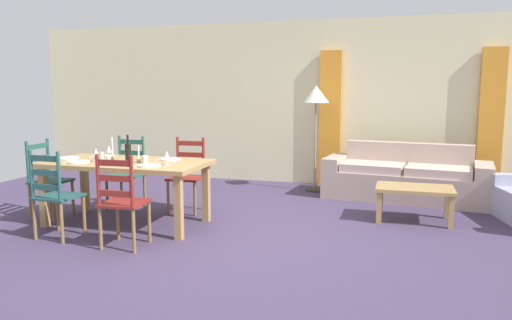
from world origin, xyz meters
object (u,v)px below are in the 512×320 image
Objects in this scene: dining_chair_near_left at (55,195)px; dining_chair_far_right at (188,175)px; couch at (406,179)px; dining_chair_head_west at (47,179)px; wine_bottle at (128,152)px; coffee_cup_primary at (145,159)px; wine_glass_near_right at (167,155)px; dining_chair_far_left at (128,173)px; standing_lamp at (316,101)px; dining_table at (126,169)px; coffee_table at (415,192)px; coffee_cup_secondary at (102,156)px; wine_glass_near_left at (96,152)px; wine_glass_far_left at (109,149)px; dining_chair_near_right at (122,201)px.

dining_chair_near_left is 1.71m from dining_chair_far_right.
dining_chair_head_west is at bearing -152.04° from couch.
coffee_cup_primary is at bearing -5.27° from wine_bottle.
dining_chair_far_left is at bearing 140.40° from wine_glass_near_right.
dining_chair_near_left is at bearing -124.68° from standing_lamp.
dining_table is 11.80× the size of wine_glass_near_right.
standing_lamp is (-1.45, 1.40, 1.06)m from coffee_table.
wine_bottle is 3.51× the size of coffee_cup_secondary.
wine_bottle reaches higher than coffee_cup_primary.
standing_lamp is at bearing 51.61° from wine_glass_near_left.
dining_chair_far_left is at bearing 43.38° from dining_chair_head_west.
dining_table is 6.01× the size of wine_bottle.
dining_chair_far_right is 1.04m from wine_glass_far_left.
dining_chair_far_right reaches higher than coffee_cup_primary.
dining_chair_far_left is 1.07× the size of coffee_table.
wine_glass_near_right is 1.79× the size of coffee_cup_secondary.
dining_chair_near_right is 1.03m from wine_glass_near_left.
wine_glass_near_right is at bearing 30.19° from dining_chair_near_left.
coffee_table is (3.67, 0.39, -0.12)m from dining_chair_far_left.
wine_glass_far_left reaches higher than coffee_cup_primary.
dining_table is 21.11× the size of coffee_cup_primary.
wine_glass_far_left is 0.12m from coffee_cup_secondary.
coffee_table is at bearing 33.71° from dining_chair_near_right.
dining_table is at bearing 168.30° from wine_glass_near_right.
dining_chair_far_left is at bearing 132.17° from coffee_cup_primary.
wine_glass_far_left is (-0.92, 0.28, 0.00)m from wine_glass_near_right.
dining_chair_far_right is at bearing 3.65° from dining_chair_far_left.
coffee_cup_primary and coffee_cup_secondary have the same top height.
couch is (3.58, 1.60, -0.19)m from dining_chair_far_left.
wine_glass_near_left is at bearing -128.39° from dining_chair_far_right.
coffee_cup_secondary is 0.10× the size of coffee_table.
dining_chair_far_right is at bearing 60.11° from dining_chair_near_left.
standing_lamp is at bearing 55.32° from dining_chair_near_left.
couch is (2.57, 2.44, -0.57)m from wine_glass_near_right.
dining_chair_near_right reaches higher than coffee_cup_secondary.
wine_glass_near_right is (0.89, 0.02, 0.00)m from wine_glass_near_left.
coffee_cup_secondary is (-0.94, 0.18, -0.07)m from wine_glass_near_right.
coffee_cup_secondary is at bearing -147.21° from couch.
couch is (3.16, 2.32, -0.37)m from dining_table.
wine_bottle is 0.19× the size of standing_lamp.
wine_bottle reaches higher than dining_chair_far_left.
wine_glass_far_left is at bearing 151.74° from wine_bottle.
couch is (4.30, 2.28, -0.19)m from dining_chair_head_west.
dining_chair_head_west is at bearing -154.91° from dining_chair_far_right.
dining_chair_head_west is 4.52m from coffee_table.
dining_chair_far_left is at bearing 119.41° from dining_chair_near_right.
dining_chair_far_left is 0.99m from dining_chair_head_west.
dining_chair_near_left reaches higher than coffee_cup_primary.
coffee_table is at bearing -85.77° from couch.
couch is 2.62× the size of coffee_table.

